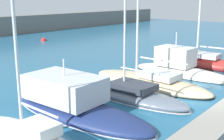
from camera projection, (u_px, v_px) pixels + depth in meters
name	position (u px, v px, depth m)	size (l,w,h in m)	color
ground_plane	(209.00, 107.00, 17.05)	(120.00, 120.00, 0.00)	#236084
sailboat_white_nearest	(32.00, 140.00, 12.62)	(1.98, 7.22, 11.10)	white
motorboat_navy_second	(74.00, 103.00, 15.98)	(3.33, 9.49, 3.22)	navy
sailboat_slate_third	(129.00, 93.00, 18.48)	(2.55, 8.32, 14.26)	slate
sailboat_sand_fourth	(149.00, 81.00, 21.24)	(3.43, 9.82, 19.21)	beige
motorboat_ivory_fifth	(180.00, 69.00, 24.14)	(2.84, 8.90, 3.80)	silver
sailboat_red_sixth	(205.00, 62.00, 26.54)	(2.70, 7.55, 15.06)	#B72D28
mooring_buoy_red	(44.00, 41.00, 42.97)	(0.86, 0.86, 0.86)	red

